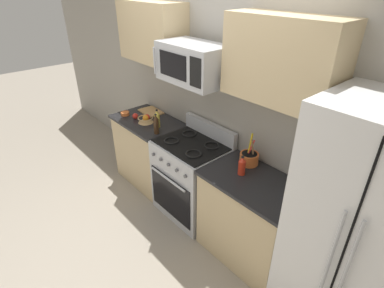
% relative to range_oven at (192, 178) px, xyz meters
% --- Properties ---
extents(ground_plane, '(16.00, 16.00, 0.00)m').
position_rel_range_oven_xyz_m(ground_plane, '(0.00, -0.64, -0.47)').
color(ground_plane, gray).
extents(wall_back, '(8.00, 0.10, 2.60)m').
position_rel_range_oven_xyz_m(wall_back, '(0.00, 0.37, 0.83)').
color(wall_back, '#9E998E').
rests_on(wall_back, ground).
extents(counter_left, '(0.93, 0.61, 0.91)m').
position_rel_range_oven_xyz_m(counter_left, '(-0.85, -0.00, -0.02)').
color(counter_left, tan).
rests_on(counter_left, ground).
extents(range_oven, '(0.76, 0.65, 1.09)m').
position_rel_range_oven_xyz_m(range_oven, '(0.00, 0.00, 0.00)').
color(range_oven, '#B2B5BA').
rests_on(range_oven, ground).
extents(counter_right, '(0.94, 0.61, 0.91)m').
position_rel_range_oven_xyz_m(counter_right, '(0.86, -0.00, -0.02)').
color(counter_right, tan).
rests_on(counter_right, ground).
extents(refrigerator, '(0.88, 0.72, 1.90)m').
position_rel_range_oven_xyz_m(refrigerator, '(1.79, -0.02, 0.48)').
color(refrigerator, silver).
rests_on(refrigerator, ground).
extents(microwave, '(0.70, 0.44, 0.36)m').
position_rel_range_oven_xyz_m(microwave, '(-0.00, 0.03, 1.31)').
color(microwave, '#B2B5BA').
extents(upper_cabinets_left, '(0.92, 0.34, 0.65)m').
position_rel_range_oven_xyz_m(upper_cabinets_left, '(-0.86, 0.15, 1.47)').
color(upper_cabinets_left, tan).
extents(upper_cabinets_right, '(0.93, 0.34, 0.65)m').
position_rel_range_oven_xyz_m(upper_cabinets_right, '(0.86, 0.15, 1.47)').
color(upper_cabinets_right, tan).
extents(utensil_crock, '(0.18, 0.18, 0.32)m').
position_rel_range_oven_xyz_m(utensil_crock, '(0.64, 0.18, 0.50)').
color(utensil_crock, '#D1662D').
rests_on(utensil_crock, counter_right).
extents(fruit_basket, '(0.19, 0.19, 0.10)m').
position_rel_range_oven_xyz_m(fruit_basket, '(-0.81, -0.05, 0.48)').
color(fruit_basket, tan).
rests_on(fruit_basket, counter_left).
extents(apple_loose, '(0.07, 0.07, 0.07)m').
position_rel_range_oven_xyz_m(apple_loose, '(-0.98, -0.09, 0.47)').
color(apple_loose, red).
rests_on(apple_loose, counter_left).
extents(cutting_board, '(0.33, 0.25, 0.02)m').
position_rel_range_oven_xyz_m(cutting_board, '(-1.03, 0.18, 0.44)').
color(cutting_board, tan).
rests_on(cutting_board, counter_left).
extents(bottle_soy, '(0.06, 0.06, 0.24)m').
position_rel_range_oven_xyz_m(bottle_soy, '(-0.47, -0.13, 0.55)').
color(bottle_soy, '#382314').
rests_on(bottle_soy, counter_left).
extents(bottle_hot_sauce, '(0.07, 0.07, 0.19)m').
position_rel_range_oven_xyz_m(bottle_hot_sauce, '(0.71, -0.01, 0.52)').
color(bottle_hot_sauce, red).
rests_on(bottle_hot_sauce, counter_right).
extents(bottle_oil, '(0.06, 0.06, 0.22)m').
position_rel_range_oven_xyz_m(bottle_oil, '(-0.60, -0.02, 0.54)').
color(bottle_oil, gold).
rests_on(bottle_oil, counter_left).
extents(prep_bowl, '(0.11, 0.11, 0.04)m').
position_rel_range_oven_xyz_m(prep_bowl, '(-1.17, -0.13, 0.46)').
color(prep_bowl, '#D1662D').
rests_on(prep_bowl, counter_left).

